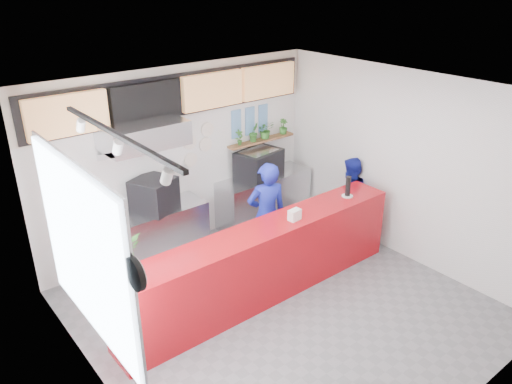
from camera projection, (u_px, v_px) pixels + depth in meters
floor at (282, 308)px, 6.94m from camera, size 5.00×5.00×0.00m
ceiling at (288, 95)px, 5.71m from camera, size 5.00×5.00×0.00m
wall_back at (182, 158)px, 8.10m from camera, size 5.00×0.00×5.00m
wall_left at (95, 283)px, 4.90m from camera, size 0.00×5.00×5.00m
wall_right at (404, 167)px, 7.76m from camera, size 0.00×5.00×5.00m
service_counter at (264, 262)px, 7.00m from camera, size 4.50×0.60×1.10m
cream_band at (178, 91)px, 7.65m from camera, size 5.00×0.02×0.80m
prep_bench at (152, 237)px, 7.86m from camera, size 1.80×0.60×0.90m
panini_oven at (154, 195)px, 7.63m from camera, size 0.75×0.75×0.51m
extraction_hood at (143, 135)px, 7.13m from camera, size 1.20×0.70×0.35m
hood_lip at (145, 148)px, 7.21m from camera, size 1.20×0.69×0.31m
right_bench at (264, 198)px, 9.18m from camera, size 1.80×0.60×0.90m
espresso_machine at (259, 164)px, 8.82m from camera, size 0.88×0.71×0.50m
espresso_tray at (259, 152)px, 8.73m from camera, size 0.69×0.53×0.06m
herb_shelf at (261, 140)px, 8.95m from camera, size 1.40×0.18×0.04m
menu_board_far_left at (67, 115)px, 6.58m from camera, size 1.10×0.10×0.55m
menu_board_mid_left at (147, 102)px, 7.25m from camera, size 1.10×0.10×0.55m
menu_board_mid_right at (213, 90)px, 7.91m from camera, size 1.10×0.10×0.55m
menu_board_far_right at (268, 81)px, 8.58m from camera, size 1.10×0.10×0.55m
soffit at (179, 95)px, 7.64m from camera, size 4.80×0.04×0.65m
window_pane at (84, 252)px, 5.04m from camera, size 0.04×2.20×1.90m
window_frame at (85, 251)px, 5.06m from camera, size 0.03×2.30×2.00m
wall_clock_rim at (135, 274)px, 4.06m from camera, size 0.05×0.30×0.30m
wall_clock_face at (138, 273)px, 4.07m from camera, size 0.02×0.26×0.26m
track_rail at (116, 135)px, 4.54m from camera, size 0.05×2.40×0.04m
dec_plate_a at (190, 142)px, 8.07m from camera, size 0.24×0.03×0.24m
dec_plate_b at (205, 144)px, 8.28m from camera, size 0.24×0.03×0.24m
dec_plate_c at (191, 160)px, 8.19m from camera, size 0.24×0.03×0.24m
dec_plate_d at (207, 129)px, 8.20m from camera, size 0.24×0.03×0.24m
photo_frame_a at (236, 117)px, 8.51m from camera, size 0.20×0.02×0.25m
photo_frame_b at (250, 114)px, 8.69m from camera, size 0.20×0.02×0.25m
photo_frame_c at (263, 111)px, 8.86m from camera, size 0.20×0.02×0.25m
photo_frame_d at (236, 131)px, 8.62m from camera, size 0.20×0.02×0.25m
photo_frame_e at (250, 128)px, 8.79m from camera, size 0.20×0.02×0.25m
photo_frame_f at (263, 125)px, 8.96m from camera, size 0.20×0.02×0.25m
staff_center at (267, 215)px, 7.68m from camera, size 0.73×0.60×1.71m
staff_right at (349, 197)px, 8.65m from camera, size 0.82×0.72×1.41m
herb_a at (239, 137)px, 8.60m from camera, size 0.15×0.11×0.27m
herb_b at (254, 132)px, 8.77m from camera, size 0.23×0.21×0.34m
herb_c at (266, 130)px, 8.93m from camera, size 0.35×0.33×0.32m
herb_d at (283, 126)px, 9.18m from camera, size 0.18×0.17×0.28m
glass_vase at (126, 277)px, 5.52m from camera, size 0.22×0.22×0.21m
basil_vase at (123, 251)px, 5.38m from camera, size 0.44×0.40×0.42m
napkin_holder at (295, 215)px, 6.96m from camera, size 0.19×0.13×0.16m
white_plate at (347, 196)px, 7.71m from camera, size 0.18×0.18×0.01m
pepper_mill at (348, 186)px, 7.64m from camera, size 0.10×0.10×0.32m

